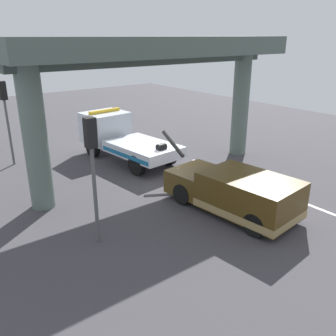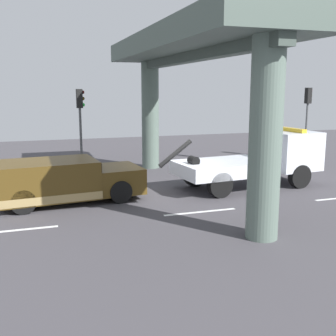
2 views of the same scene
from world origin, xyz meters
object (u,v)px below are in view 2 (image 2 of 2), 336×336
object	(u,v)px
tow_truck_white	(262,158)
traffic_light_near	(80,112)
traffic_light_far	(254,108)
towed_van_green	(64,181)
traffic_light_mid	(308,108)

from	to	relation	value
tow_truck_white	traffic_light_near	xyz separation A→B (m)	(-7.04, 5.04, 1.81)
tow_truck_white	traffic_light_far	xyz separation A→B (m)	(2.46, 5.04, 1.91)
tow_truck_white	traffic_light_near	world-z (taller)	traffic_light_near
towed_van_green	traffic_light_far	bearing A→B (deg)	25.41
tow_truck_white	traffic_light_mid	size ratio (longest dim) A/B	1.75
tow_truck_white	traffic_light_mid	world-z (taller)	traffic_light_mid
tow_truck_white	traffic_light_far	size ratio (longest dim) A/B	1.72
traffic_light_near	traffic_light_mid	distance (m)	13.00
tow_truck_white	traffic_light_near	distance (m)	8.85
towed_van_green	traffic_light_near	size ratio (longest dim) A/B	1.31
traffic_light_far	traffic_light_mid	bearing A→B (deg)	-0.00
traffic_light_far	towed_van_green	bearing A→B (deg)	-154.59
towed_van_green	traffic_light_near	bearing A→B (deg)	75.85
towed_van_green	traffic_light_far	size ratio (longest dim) A/B	1.26
traffic_light_near	traffic_light_far	distance (m)	9.50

